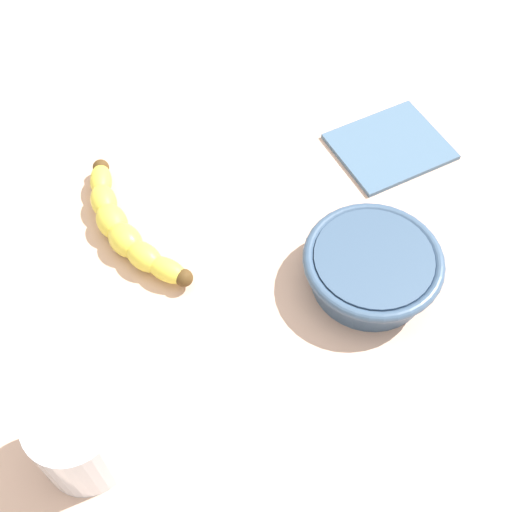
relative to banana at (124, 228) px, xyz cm
name	(u,v)px	position (x,y,z in cm)	size (l,w,h in cm)	color
wooden_tabletop	(238,292)	(11.00, -9.25, -3.18)	(120.00, 120.00, 3.00)	beige
banana	(124,228)	(0.00, 0.00, 0.00)	(10.00, 19.79, 3.36)	yellow
smoothie_glass	(80,439)	(-6.36, -24.17, 2.39)	(8.02, 8.02, 8.65)	silver
ceramic_bowl	(372,267)	(24.93, -11.94, 1.14)	(14.84, 14.84, 4.71)	#3D5675
folded_napkin	(390,147)	(33.82, 6.27, -1.38)	(13.38, 11.19, 0.60)	slate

